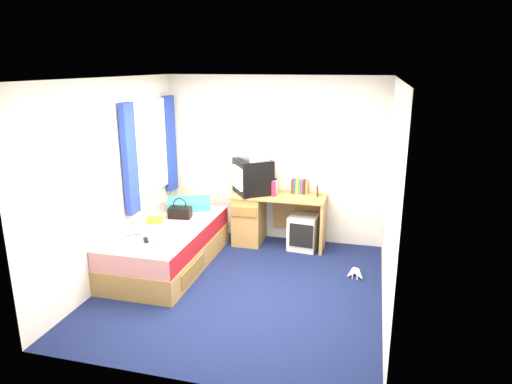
% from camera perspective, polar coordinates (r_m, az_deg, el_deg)
% --- Properties ---
extents(ground, '(3.40, 3.40, 0.00)m').
position_cam_1_polar(ground, '(5.49, -1.78, -11.86)').
color(ground, '#0C1438').
rests_on(ground, ground).
extents(room_shell, '(3.40, 3.40, 3.40)m').
position_cam_1_polar(room_shell, '(4.99, -1.92, 3.08)').
color(room_shell, white).
rests_on(room_shell, ground).
extents(bed, '(1.01, 2.00, 0.54)m').
position_cam_1_polar(bed, '(6.06, -10.91, -6.64)').
color(bed, '#B08749').
rests_on(bed, ground).
extents(pillow, '(0.71, 0.59, 0.13)m').
position_cam_1_polar(pillow, '(6.62, -8.36, -1.47)').
color(pillow, '#1B71B0').
rests_on(pillow, bed).
extents(desk, '(1.30, 0.55, 0.75)m').
position_cam_1_polar(desk, '(6.64, 0.64, -3.05)').
color(desk, '#B08749').
rests_on(desk, ground).
extents(storage_cube, '(0.42, 0.42, 0.49)m').
position_cam_1_polar(storage_cube, '(6.53, 5.94, -5.00)').
color(storage_cube, silver).
rests_on(storage_cube, ground).
extents(crt_tv, '(0.66, 0.67, 0.50)m').
position_cam_1_polar(crt_tv, '(6.51, -0.41, 1.98)').
color(crt_tv, black).
rests_on(crt_tv, desk).
extents(vcr, '(0.54, 0.55, 0.09)m').
position_cam_1_polar(vcr, '(6.45, -0.38, 4.49)').
color(vcr, silver).
rests_on(vcr, crt_tv).
extents(book_row, '(0.24, 0.13, 0.20)m').
position_cam_1_polar(book_row, '(6.57, 5.49, 0.70)').
color(book_row, maroon).
rests_on(book_row, desk).
extents(picture_frame, '(0.05, 0.12, 0.14)m').
position_cam_1_polar(picture_frame, '(6.47, 7.66, 0.13)').
color(picture_frame, black).
rests_on(picture_frame, desk).
extents(pink_water_bottle, '(0.08, 0.08, 0.20)m').
position_cam_1_polar(pink_water_bottle, '(6.39, 2.22, 0.34)').
color(pink_water_bottle, '#DC1F4D').
rests_on(pink_water_bottle, desk).
extents(aerosol_can, '(0.07, 0.07, 0.20)m').
position_cam_1_polar(aerosol_can, '(6.52, 2.42, 0.66)').
color(aerosol_can, silver).
rests_on(aerosol_can, desk).
extents(handbag, '(0.31, 0.20, 0.28)m').
position_cam_1_polar(handbag, '(6.22, -9.48, -2.48)').
color(handbag, black).
rests_on(handbag, bed).
extents(towel, '(0.30, 0.26, 0.09)m').
position_cam_1_polar(towel, '(5.66, -10.73, -4.80)').
color(towel, white).
rests_on(towel, bed).
extents(magazine, '(0.31, 0.34, 0.01)m').
position_cam_1_polar(magazine, '(6.20, -12.50, -3.45)').
color(magazine, yellow).
rests_on(magazine, bed).
extents(water_bottle, '(0.20, 0.17, 0.07)m').
position_cam_1_polar(water_bottle, '(5.76, -15.08, -4.84)').
color(water_bottle, silver).
rests_on(water_bottle, bed).
extents(colour_swatch_fan, '(0.22, 0.15, 0.01)m').
position_cam_1_polar(colour_swatch_fan, '(5.49, -12.07, -5.98)').
color(colour_swatch_fan, yellow).
rests_on(colour_swatch_fan, bed).
extents(remote_control, '(0.13, 0.16, 0.02)m').
position_cam_1_polar(remote_control, '(5.54, -13.60, -5.85)').
color(remote_control, black).
rests_on(remote_control, bed).
extents(window_assembly, '(0.11, 1.42, 1.40)m').
position_cam_1_polar(window_assembly, '(6.40, -13.04, 5.18)').
color(window_assembly, silver).
rests_on(window_assembly, room_shell).
extents(white_heels, '(0.27, 0.25, 0.09)m').
position_cam_1_polar(white_heels, '(5.85, 12.27, -10.02)').
color(white_heels, white).
rests_on(white_heels, ground).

